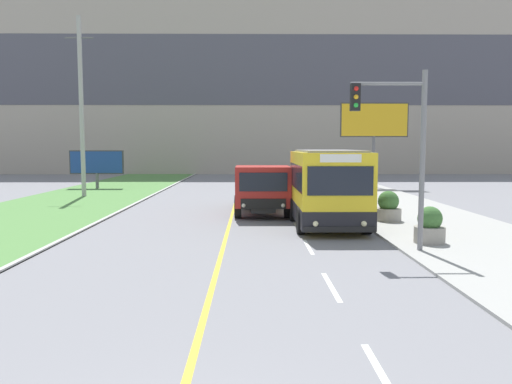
{
  "coord_description": "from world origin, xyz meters",
  "views": [
    {
      "loc": [
        0.9,
        -3.46,
        3.23
      ],
      "look_at": [
        1.1,
        16.55,
        1.4
      ],
      "focal_mm": 35.0,
      "sensor_mm": 36.0,
      "label": 1
    }
  ],
  "objects_px": {
    "dump_truck": "(262,189)",
    "billboard_small": "(97,163)",
    "city_bus": "(328,189)",
    "traffic_light_mast": "(401,137)",
    "billboard_large": "(374,123)",
    "utility_pole_far": "(81,107)",
    "planter_round_second": "(388,208)",
    "planter_round_near": "(430,227)"
  },
  "relations": [
    {
      "from": "utility_pole_far",
      "to": "billboard_small",
      "type": "relative_size",
      "value": 2.78
    },
    {
      "from": "billboard_large",
      "to": "billboard_small",
      "type": "height_order",
      "value": "billboard_large"
    },
    {
      "from": "utility_pole_far",
      "to": "traffic_light_mast",
      "type": "distance_m",
      "value": 23.19
    },
    {
      "from": "utility_pole_far",
      "to": "planter_round_near",
      "type": "bearing_deg",
      "value": -44.14
    },
    {
      "from": "billboard_large",
      "to": "billboard_small",
      "type": "distance_m",
      "value": 21.59
    },
    {
      "from": "planter_round_near",
      "to": "dump_truck",
      "type": "bearing_deg",
      "value": 125.58
    },
    {
      "from": "traffic_light_mast",
      "to": "billboard_large",
      "type": "xyz_separation_m",
      "value": [
        5.05,
        23.79,
        1.53
      ]
    },
    {
      "from": "billboard_large",
      "to": "planter_round_near",
      "type": "bearing_deg",
      "value": -99.23
    },
    {
      "from": "traffic_light_mast",
      "to": "billboard_small",
      "type": "relative_size",
      "value": 1.33
    },
    {
      "from": "utility_pole_far",
      "to": "traffic_light_mast",
      "type": "height_order",
      "value": "utility_pole_far"
    },
    {
      "from": "city_bus",
      "to": "traffic_light_mast",
      "type": "relative_size",
      "value": 1.02
    },
    {
      "from": "billboard_small",
      "to": "planter_round_second",
      "type": "xyz_separation_m",
      "value": [
        17.68,
        -17.41,
        -1.33
      ]
    },
    {
      "from": "billboard_small",
      "to": "planter_round_second",
      "type": "bearing_deg",
      "value": -44.57
    },
    {
      "from": "billboard_large",
      "to": "utility_pole_far",
      "type": "bearing_deg",
      "value": -162.28
    },
    {
      "from": "billboard_large",
      "to": "planter_round_near",
      "type": "xyz_separation_m",
      "value": [
        -3.68,
        -22.66,
        -4.43
      ]
    },
    {
      "from": "dump_truck",
      "to": "utility_pole_far",
      "type": "bearing_deg",
      "value": 142.4
    },
    {
      "from": "traffic_light_mast",
      "to": "planter_round_near",
      "type": "height_order",
      "value": "traffic_light_mast"
    },
    {
      "from": "billboard_small",
      "to": "utility_pole_far",
      "type": "bearing_deg",
      "value": -80.48
    },
    {
      "from": "dump_truck",
      "to": "planter_round_second",
      "type": "distance_m",
      "value": 5.9
    },
    {
      "from": "billboard_large",
      "to": "planter_round_near",
      "type": "distance_m",
      "value": 23.38
    },
    {
      "from": "billboard_large",
      "to": "billboard_small",
      "type": "relative_size",
      "value": 1.6
    },
    {
      "from": "planter_round_near",
      "to": "billboard_large",
      "type": "bearing_deg",
      "value": 80.77
    },
    {
      "from": "dump_truck",
      "to": "traffic_light_mast",
      "type": "bearing_deg",
      "value": -65.26
    },
    {
      "from": "city_bus",
      "to": "dump_truck",
      "type": "distance_m",
      "value": 4.55
    },
    {
      "from": "city_bus",
      "to": "planter_round_near",
      "type": "distance_m",
      "value": 4.7
    },
    {
      "from": "billboard_large",
      "to": "dump_truck",
      "type": "bearing_deg",
      "value": -120.57
    },
    {
      "from": "dump_truck",
      "to": "city_bus",
      "type": "bearing_deg",
      "value": -56.1
    },
    {
      "from": "city_bus",
      "to": "planter_round_near",
      "type": "bearing_deg",
      "value": -52.76
    },
    {
      "from": "city_bus",
      "to": "billboard_small",
      "type": "relative_size",
      "value": 1.36
    },
    {
      "from": "billboard_small",
      "to": "planter_round_near",
      "type": "relative_size",
      "value": 3.41
    },
    {
      "from": "dump_truck",
      "to": "billboard_small",
      "type": "xyz_separation_m",
      "value": [
        -12.37,
        14.89,
        0.77
      ]
    },
    {
      "from": "city_bus",
      "to": "billboard_large",
      "type": "distance_m",
      "value": 20.36
    },
    {
      "from": "city_bus",
      "to": "billboard_large",
      "type": "bearing_deg",
      "value": 71.2
    },
    {
      "from": "city_bus",
      "to": "planter_round_second",
      "type": "bearing_deg",
      "value": 24.12
    },
    {
      "from": "utility_pole_far",
      "to": "billboard_large",
      "type": "height_order",
      "value": "utility_pole_far"
    },
    {
      "from": "traffic_light_mast",
      "to": "billboard_small",
      "type": "distance_m",
      "value": 28.61
    },
    {
      "from": "billboard_small",
      "to": "traffic_light_mast",
      "type": "bearing_deg",
      "value": -55.17
    },
    {
      "from": "city_bus",
      "to": "dump_truck",
      "type": "relative_size",
      "value": 0.84
    },
    {
      "from": "dump_truck",
      "to": "planter_round_second",
      "type": "xyz_separation_m",
      "value": [
        5.3,
        -2.52,
        -0.56
      ]
    },
    {
      "from": "dump_truck",
      "to": "billboard_small",
      "type": "relative_size",
      "value": 1.62
    },
    {
      "from": "planter_round_second",
      "to": "utility_pole_far",
      "type": "bearing_deg",
      "value": 145.93
    },
    {
      "from": "city_bus",
      "to": "traffic_light_mast",
      "type": "xyz_separation_m",
      "value": [
        1.41,
        -4.79,
        1.94
      ]
    }
  ]
}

